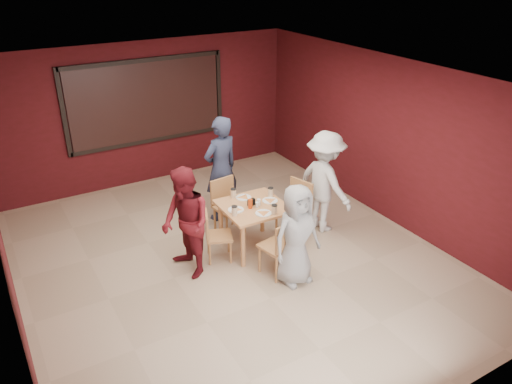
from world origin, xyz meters
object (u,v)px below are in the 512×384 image
chair_right (296,205)px  diner_left (186,223)px  dining_table (253,211)px  diner_back (221,169)px  chair_back (227,203)px  diner_front (296,235)px  chair_left (214,233)px  diner_right (325,182)px  chair_front (281,245)px

chair_right → diner_left: diner_left is taller
dining_table → chair_right: 0.83m
dining_table → diner_back: bearing=88.1°
chair_back → diner_front: 1.79m
chair_left → diner_right: 2.05m
chair_right → chair_front: bearing=-134.6°
diner_front → diner_back: 2.23m
chair_front → diner_front: diner_front is taller
diner_back → chair_right: bearing=112.3°
chair_back → chair_left: (-0.57, -0.69, -0.07)m
diner_back → dining_table: bearing=76.0°
chair_left → diner_left: diner_left is taller
diner_back → chair_left: bearing=46.1°
chair_right → diner_right: 0.61m
diner_front → diner_back: size_ratio=0.81×
dining_table → chair_back: (-0.10, 0.70, -0.14)m
dining_table → chair_front: 0.86m
chair_back → diner_front: (0.18, -1.76, 0.23)m
diner_left → dining_table: bearing=90.8°
chair_front → diner_left: size_ratio=0.55×
chair_back → diner_left: 1.36m
chair_left → diner_left: size_ratio=0.49×
dining_table → chair_front: size_ratio=1.08×
dining_table → diner_back: 1.19m
dining_table → chair_front: same height
chair_right → diner_right: diner_right is taller
diner_back → chair_front: bearing=75.9°
diner_right → chair_right: bearing=75.3°
chair_front → diner_front: 0.34m
chair_back → diner_left: bearing=-142.7°
dining_table → diner_left: 1.18m
diner_back → diner_front: bearing=78.9°
chair_front → chair_back: bearing=92.7°
chair_back → chair_right: size_ratio=0.98×
dining_table → diner_left: bearing=-175.0°
chair_left → diner_back: size_ratio=0.43×
chair_front → diner_left: (-1.13, 0.74, 0.31)m
chair_front → diner_back: 2.05m
dining_table → diner_right: 1.35m
diner_left → diner_right: bearing=86.9°
diner_back → diner_right: 1.78m
chair_back → dining_table: bearing=-81.5°
chair_left → diner_front: size_ratio=0.53×
diner_front → diner_right: size_ratio=0.87×
diner_right → diner_left: bearing=84.6°
diner_back → diner_left: 1.75m
chair_left → diner_left: bearing=-166.2°
chair_front → diner_left: diner_left is taller
dining_table → chair_right: chair_right is taller
chair_front → chair_left: 1.08m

